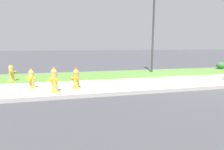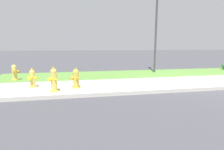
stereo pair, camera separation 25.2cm
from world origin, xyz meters
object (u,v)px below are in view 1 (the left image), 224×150
Objects in this scene: fire_hydrant_by_grass_verge at (54,81)px; fire_hydrant_at_driveway at (76,79)px; street_lamp at (154,13)px; fire_hydrant_across_street at (12,73)px; shrub_bush_near_lamp at (221,65)px; fire_hydrant_near_corner at (31,79)px.

fire_hydrant_by_grass_verge is 1.12× the size of fire_hydrant_at_driveway.
street_lamp is (5.08, 3.50, 2.88)m from fire_hydrant_by_grass_verge.
street_lamp reaches higher than fire_hydrant_across_street.
street_lamp reaches higher than shrub_bush_near_lamp.
fire_hydrant_across_street is at bearing -171.11° from street_lamp.
fire_hydrant_across_street reaches higher than fire_hydrant_at_driveway.
fire_hydrant_at_driveway is 10.05m from shrub_bush_near_lamp.
fire_hydrant_near_corner is (-0.84, 0.79, -0.06)m from fire_hydrant_by_grass_verge.
fire_hydrant_by_grass_verge is 0.16× the size of street_lamp.
fire_hydrant_at_driveway is at bearing -144.79° from street_lamp.
street_lamp is at bearing 87.53° from fire_hydrant_across_street.
fire_hydrant_by_grass_verge reaches higher than fire_hydrant_near_corner.
fire_hydrant_near_corner is 11.40m from shrub_bush_near_lamp.
fire_hydrant_at_driveway is 1.05× the size of fire_hydrant_near_corner.
fire_hydrant_by_grass_verge is 1.54× the size of shrub_bush_near_lamp.
fire_hydrant_by_grass_verge is at bearing 156.82° from fire_hydrant_near_corner.
fire_hydrant_by_grass_verge reaches higher than shrub_bush_near_lamp.
fire_hydrant_across_street reaches higher than fire_hydrant_near_corner.
fire_hydrant_across_street reaches higher than shrub_bush_near_lamp.
fire_hydrant_near_corner is 0.94× the size of fire_hydrant_across_street.
fire_hydrant_by_grass_verge is 10.84m from shrub_bush_near_lamp.
fire_hydrant_near_corner is at bearing -155.43° from street_lamp.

